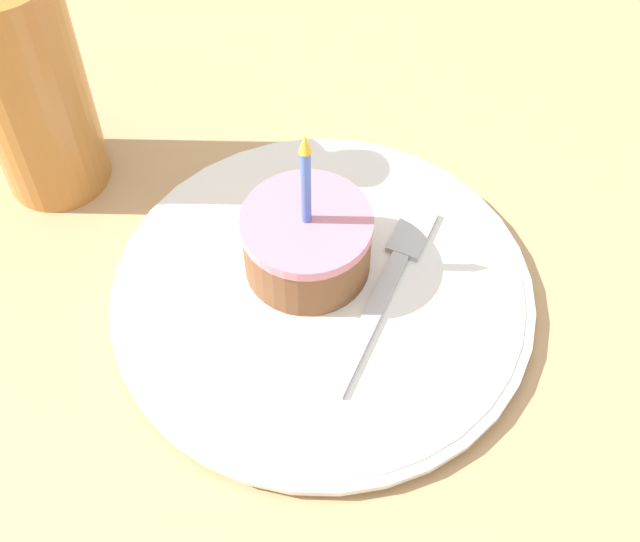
# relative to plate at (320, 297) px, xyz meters

# --- Properties ---
(ground_plane) EXTENTS (2.40, 2.40, 0.04)m
(ground_plane) POSITION_rel_plate_xyz_m (0.00, -0.01, -0.03)
(ground_plane) COLOR tan
(ground_plane) RESTS_ON ground
(plate) EXTENTS (0.29, 0.29, 0.01)m
(plate) POSITION_rel_plate_xyz_m (0.00, 0.00, 0.00)
(plate) COLOR white
(plate) RESTS_ON ground_plane
(cake_slice) EXTENTS (0.09, 0.09, 0.13)m
(cake_slice) POSITION_rel_plate_xyz_m (0.01, 0.02, 0.03)
(cake_slice) COLOR brown
(cake_slice) RESTS_ON plate
(fork) EXTENTS (0.16, 0.07, 0.01)m
(fork) POSITION_rel_plate_xyz_m (0.04, -0.03, 0.01)
(fork) COLOR #B2B2B7
(fork) RESTS_ON plate
(bottle) EXTENTS (0.08, 0.08, 0.24)m
(bottle) POSITION_rel_plate_xyz_m (-0.04, 0.23, 0.09)
(bottle) COLOR #B27233
(bottle) RESTS_ON ground_plane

